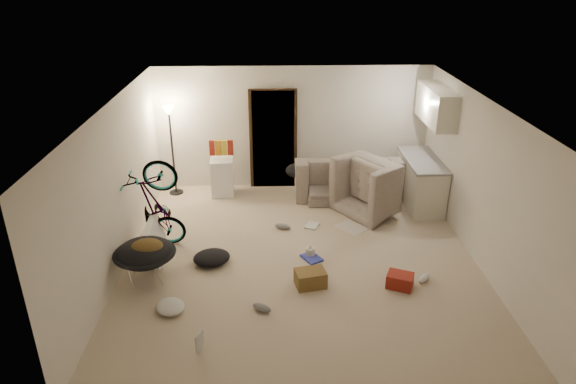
{
  "coord_description": "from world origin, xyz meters",
  "views": [
    {
      "loc": [
        -0.44,
        -7.01,
        4.31
      ],
      "look_at": [
        -0.18,
        0.6,
        0.9
      ],
      "focal_mm": 32.0,
      "sensor_mm": 36.0,
      "label": 1
    }
  ],
  "objects_px": {
    "saucer_chair": "(145,258)",
    "juicer": "(310,251)",
    "drink_case_b": "(400,281)",
    "tv_box": "(155,240)",
    "floor_lamp": "(171,132)",
    "bicycle": "(158,224)",
    "armchair": "(380,190)",
    "kitchen_counter": "(420,182)",
    "drink_case_a": "(310,278)",
    "mini_fridge": "(222,177)",
    "sofa": "(347,181)"
  },
  "relations": [
    {
      "from": "drink_case_b",
      "to": "kitchen_counter",
      "type": "bearing_deg",
      "value": 93.68
    },
    {
      "from": "kitchen_counter",
      "to": "saucer_chair",
      "type": "relative_size",
      "value": 1.66
    },
    {
      "from": "kitchen_counter",
      "to": "bicycle",
      "type": "xyz_separation_m",
      "value": [
        -4.73,
        -1.54,
        -0.02
      ]
    },
    {
      "from": "mini_fridge",
      "to": "drink_case_b",
      "type": "distance_m",
      "value": 4.41
    },
    {
      "from": "armchair",
      "to": "mini_fridge",
      "type": "height_order",
      "value": "armchair"
    },
    {
      "from": "floor_lamp",
      "to": "tv_box",
      "type": "xyz_separation_m",
      "value": [
        0.1,
        -2.5,
        -1.01
      ]
    },
    {
      "from": "armchair",
      "to": "tv_box",
      "type": "height_order",
      "value": "armchair"
    },
    {
      "from": "bicycle",
      "to": "tv_box",
      "type": "height_order",
      "value": "bicycle"
    },
    {
      "from": "sofa",
      "to": "juicer",
      "type": "height_order",
      "value": "sofa"
    },
    {
      "from": "bicycle",
      "to": "drink_case_b",
      "type": "xyz_separation_m",
      "value": [
        3.7,
        -1.28,
        -0.32
      ]
    },
    {
      "from": "mini_fridge",
      "to": "saucer_chair",
      "type": "xyz_separation_m",
      "value": [
        -0.87,
        -3.07,
        0.0
      ]
    },
    {
      "from": "drink_case_a",
      "to": "drink_case_b",
      "type": "distance_m",
      "value": 1.3
    },
    {
      "from": "mini_fridge",
      "to": "juicer",
      "type": "bearing_deg",
      "value": -60.06
    },
    {
      "from": "tv_box",
      "to": "drink_case_a",
      "type": "xyz_separation_m",
      "value": [
        2.4,
        -0.9,
        -0.17
      ]
    },
    {
      "from": "sofa",
      "to": "juicer",
      "type": "relative_size",
      "value": 9.75
    },
    {
      "from": "bicycle",
      "to": "tv_box",
      "type": "distance_m",
      "value": 0.33
    },
    {
      "from": "bicycle",
      "to": "mini_fridge",
      "type": "bearing_deg",
      "value": -18.75
    },
    {
      "from": "floor_lamp",
      "to": "armchair",
      "type": "xyz_separation_m",
      "value": [
        4.01,
        -0.85,
        -0.92
      ]
    },
    {
      "from": "tv_box",
      "to": "drink_case_b",
      "type": "xyz_separation_m",
      "value": [
        3.7,
        -0.97,
        -0.19
      ]
    },
    {
      "from": "drink_case_b",
      "to": "tv_box",
      "type": "bearing_deg",
      "value": -170.95
    },
    {
      "from": "tv_box",
      "to": "drink_case_a",
      "type": "bearing_deg",
      "value": -22.89
    },
    {
      "from": "saucer_chair",
      "to": "tv_box",
      "type": "xyz_separation_m",
      "value": [
        0.0,
        0.67,
        -0.08
      ]
    },
    {
      "from": "bicycle",
      "to": "saucer_chair",
      "type": "relative_size",
      "value": 1.79
    },
    {
      "from": "bicycle",
      "to": "mini_fridge",
      "type": "distance_m",
      "value": 2.26
    },
    {
      "from": "saucer_chair",
      "to": "juicer",
      "type": "bearing_deg",
      "value": 13.61
    },
    {
      "from": "armchair",
      "to": "drink_case_b",
      "type": "distance_m",
      "value": 2.64
    },
    {
      "from": "kitchen_counter",
      "to": "floor_lamp",
      "type": "bearing_deg",
      "value": 172.34
    },
    {
      "from": "drink_case_b",
      "to": "bicycle",
      "type": "bearing_deg",
      "value": -175.34
    },
    {
      "from": "tv_box",
      "to": "drink_case_b",
      "type": "bearing_deg",
      "value": -17.16
    },
    {
      "from": "bicycle",
      "to": "juicer",
      "type": "height_order",
      "value": "bicycle"
    },
    {
      "from": "mini_fridge",
      "to": "floor_lamp",
      "type": "bearing_deg",
      "value": 171.22
    },
    {
      "from": "floor_lamp",
      "to": "mini_fridge",
      "type": "distance_m",
      "value": 1.34
    },
    {
      "from": "drink_case_a",
      "to": "drink_case_b",
      "type": "xyz_separation_m",
      "value": [
        1.3,
        -0.08,
        -0.02
      ]
    },
    {
      "from": "armchair",
      "to": "juicer",
      "type": "relative_size",
      "value": 5.52
    },
    {
      "from": "mini_fridge",
      "to": "tv_box",
      "type": "bearing_deg",
      "value": -112.75
    },
    {
      "from": "kitchen_counter",
      "to": "armchair",
      "type": "relative_size",
      "value": 1.26
    },
    {
      "from": "sofa",
      "to": "tv_box",
      "type": "distance_m",
      "value": 4.08
    },
    {
      "from": "kitchen_counter",
      "to": "juicer",
      "type": "relative_size",
      "value": 6.96
    },
    {
      "from": "floor_lamp",
      "to": "tv_box",
      "type": "distance_m",
      "value": 2.7
    },
    {
      "from": "saucer_chair",
      "to": "drink_case_b",
      "type": "distance_m",
      "value": 3.72
    },
    {
      "from": "kitchen_counter",
      "to": "tv_box",
      "type": "relative_size",
      "value": 1.67
    },
    {
      "from": "sofa",
      "to": "armchair",
      "type": "relative_size",
      "value": 1.77
    },
    {
      "from": "floor_lamp",
      "to": "mini_fridge",
      "type": "bearing_deg",
      "value": -5.91
    },
    {
      "from": "sofa",
      "to": "kitchen_counter",
      "type": "bearing_deg",
      "value": 160.86
    },
    {
      "from": "tv_box",
      "to": "drink_case_a",
      "type": "relative_size",
      "value": 2.09
    },
    {
      "from": "floor_lamp",
      "to": "drink_case_a",
      "type": "relative_size",
      "value": 4.21
    },
    {
      "from": "armchair",
      "to": "juicer",
      "type": "xyz_separation_m",
      "value": [
        -1.45,
        -1.73,
        -0.3
      ]
    },
    {
      "from": "drink_case_a",
      "to": "drink_case_b",
      "type": "height_order",
      "value": "drink_case_a"
    },
    {
      "from": "sofa",
      "to": "tv_box",
      "type": "height_order",
      "value": "sofa"
    },
    {
      "from": "floor_lamp",
      "to": "saucer_chair",
      "type": "distance_m",
      "value": 3.3
    }
  ]
}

